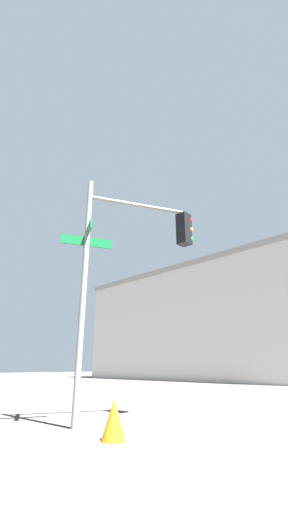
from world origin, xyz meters
name	(u,v)px	position (x,y,z in m)	size (l,w,h in m)	color
traffic_signal_near	(137,248)	(-6.92, -6.28, 3.54)	(1.64, 2.82, 5.04)	slate
building_stucco	(240,331)	(-17.95, 19.14, 4.44)	(20.20, 22.58, 8.86)	#BCB7AD
traffic_cone	(114,419)	(-6.19, -7.42, 0.29)	(0.36, 0.36, 0.57)	orange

